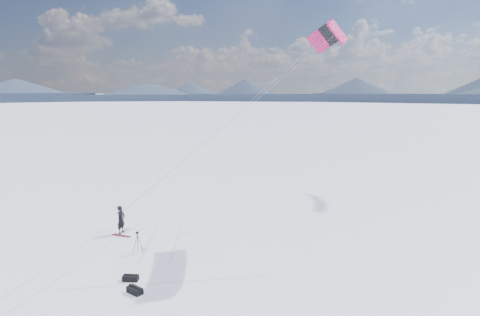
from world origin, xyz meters
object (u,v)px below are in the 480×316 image
at_px(snowkiter, 122,233).
at_px(gear_bag_b, 135,290).
at_px(snowboard, 122,236).
at_px(gear_bag_a, 131,278).
at_px(tripod, 137,239).

bearing_deg(snowkiter, gear_bag_b, -141.28).
bearing_deg(gear_bag_b, snowboard, 147.36).
xyz_separation_m(gear_bag_a, gear_bag_b, (0.93, -0.99, 0.01)).
distance_m(snowkiter, gear_bag_b, 8.54).
relative_size(gear_bag_a, gear_bag_b, 0.96).
distance_m(tripod, gear_bag_a, 3.66).
bearing_deg(snowboard, snowkiter, 125.21).
xyz_separation_m(tripod, gear_bag_a, (1.73, -3.15, -0.67)).
bearing_deg(gear_bag_b, tripod, 139.17).
distance_m(gear_bag_a, gear_bag_b, 1.36).
relative_size(snowboard, tripod, 1.05).
distance_m(snowboard, tripod, 3.29).
xyz_separation_m(snowboard, gear_bag_b, (5.23, -6.03, 0.14)).
bearing_deg(gear_bag_a, snowkiter, 113.67).
bearing_deg(snowboard, tripod, -36.02).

